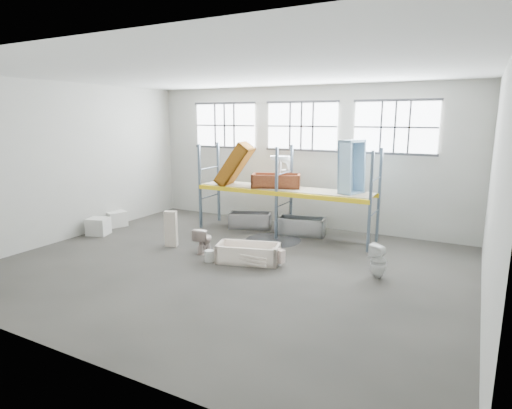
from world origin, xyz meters
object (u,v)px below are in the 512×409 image
Objects in this scene: cistern_tall at (171,229)px; carton_near at (98,226)px; steel_tub_right at (301,226)px; blue_tub_upright at (352,168)px; toilet_white at (378,261)px; bucket at (209,256)px; toilet_beige at (204,240)px; rust_tub_flat at (276,181)px; steel_tub_left at (250,220)px; bathtub_beige at (248,253)px.

carton_near is (-3.03, -0.13, -0.27)m from cistern_tall.
blue_tub_upright reaches higher than steel_tub_right.
bucket is (-4.37, -0.96, -0.28)m from toilet_white.
toilet_beige is 3.37m from rust_tub_flat.
cistern_tall is at bearing -12.43° from toilet_beige.
toilet_beige reaches higher than bucket.
steel_tub_right is at bearing 24.08° from cistern_tall.
blue_tub_upright reaches higher than toilet_white.
steel_tub_right is at bearing 0.84° from steel_tub_left.
blue_tub_upright is at bearing 2.24° from rust_tub_flat.
carton_near is (-6.07, -3.28, -0.00)m from steel_tub_right.
blue_tub_upright is 2.53× the size of carton_near.
cistern_tall reaches higher than steel_tub_right.
cistern_tall is 3.83m from rust_tub_flat.
rust_tub_flat is 3.88m from bucket.
bucket is (-1.21, -3.77, -0.13)m from steel_tub_right.
steel_tub_left is at bearing 38.48° from carton_near.
cistern_tall is 3.31m from steel_tub_left.
toilet_beige is at bearing -22.96° from cistern_tall.
rust_tub_flat is (-4.01, 2.52, 1.39)m from toilet_white.
blue_tub_upright is at bearing 42.30° from bathtub_beige.
cistern_tall is at bearing 2.50° from carton_near.
toilet_white is at bearing -60.55° from blue_tub_upright.
blue_tub_upright is at bearing -151.01° from toilet_beige.
blue_tub_upright reaches higher than toilet_beige.
steel_tub_left is 0.95× the size of steel_tub_right.
toilet_beige reaches higher than bathtub_beige.
steel_tub_left is at bearing -179.16° from steel_tub_right.
bathtub_beige is 1.55× the size of cistern_tall.
bathtub_beige is 2.82m from cistern_tall.
steel_tub_right is at bearing 173.71° from blue_tub_upright.
blue_tub_upright reaches higher than cistern_tall.
bathtub_beige is at bearing 164.05° from toilet_beige.
cistern_tall is 1.97m from bucket.
steel_tub_left reaches higher than bucket.
cistern_tall is 1.66× the size of carton_near.
steel_tub_left is 0.93× the size of rust_tub_flat.
steel_tub_right reaches higher than bathtub_beige.
toilet_beige is 0.45× the size of blue_tub_upright.
blue_tub_upright is (1.92, 3.11, 2.14)m from bathtub_beige.
toilet_white reaches higher than carton_near.
rust_tub_flat is at bearing -161.25° from steel_tub_right.
toilet_white is 5.85m from steel_tub_left.
steel_tub_left is 3.82m from bucket.
toilet_beige is at bearing 135.54° from bucket.
carton_near is at bearing 160.50° from cistern_tall.
blue_tub_upright is 5.12m from bucket.
rust_tub_flat reaches higher than bucket.
bathtub_beige is 1.14× the size of steel_tub_left.
carton_near is at bearing 174.29° from bucket.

